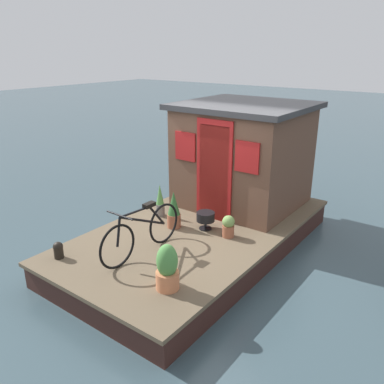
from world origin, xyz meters
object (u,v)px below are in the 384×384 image
(bicycle, at_px, (142,232))
(potted_plant_basil, at_px, (174,211))
(houseboat_cabin, at_px, (243,154))
(potted_plant_ivy, at_px, (160,201))
(potted_plant_succulent, at_px, (167,268))
(potted_plant_lavender, at_px, (228,226))
(charcoal_grill, at_px, (206,217))
(mooring_bollard, at_px, (58,250))

(bicycle, height_order, potted_plant_basil, bicycle)
(houseboat_cabin, bearing_deg, bicycle, 177.62)
(bicycle, height_order, potted_plant_ivy, bicycle)
(bicycle, relative_size, potted_plant_ivy, 2.70)
(potted_plant_succulent, xyz_separation_m, potted_plant_basil, (1.49, 1.11, 0.02))
(houseboat_cabin, height_order, potted_plant_ivy, houseboat_cabin)
(potted_plant_lavender, bearing_deg, charcoal_grill, 86.82)
(bicycle, distance_m, mooring_bollard, 1.25)
(potted_plant_lavender, height_order, potted_plant_succulent, potted_plant_succulent)
(potted_plant_ivy, distance_m, mooring_bollard, 2.10)
(houseboat_cabin, distance_m, potted_plant_succulent, 3.37)
(bicycle, distance_m, charcoal_grill, 1.32)
(houseboat_cabin, xyz_separation_m, potted_plant_lavender, (-1.47, -0.61, -0.80))
(houseboat_cabin, relative_size, potted_plant_lavender, 6.23)
(charcoal_grill, bearing_deg, potted_plant_succulent, -160.22)
(bicycle, xyz_separation_m, potted_plant_ivy, (1.26, 0.75, -0.08))
(charcoal_grill, bearing_deg, houseboat_cabin, 5.48)
(bicycle, relative_size, charcoal_grill, 5.24)
(charcoal_grill, xyz_separation_m, mooring_bollard, (-2.12, 1.16, -0.08))
(houseboat_cabin, xyz_separation_m, potted_plant_ivy, (-1.47, 0.86, -0.71))
(potted_plant_ivy, bearing_deg, potted_plant_succulent, -136.72)
(bicycle, bearing_deg, charcoal_grill, -11.06)
(bicycle, xyz_separation_m, potted_plant_basil, (1.02, 0.23, -0.06))
(potted_plant_lavender, bearing_deg, bicycle, 150.30)
(potted_plant_succulent, bearing_deg, potted_plant_ivy, 43.28)
(potted_plant_basil, distance_m, mooring_bollard, 1.98)
(mooring_bollard, bearing_deg, charcoal_grill, -28.71)
(potted_plant_basil, height_order, potted_plant_ivy, potted_plant_basil)
(potted_plant_ivy, height_order, mooring_bollard, potted_plant_ivy)
(houseboat_cabin, bearing_deg, potted_plant_ivy, 149.61)
(potted_plant_basil, xyz_separation_m, potted_plant_ivy, (0.24, 0.52, -0.02))
(houseboat_cabin, bearing_deg, charcoal_grill, -174.52)
(potted_plant_lavender, distance_m, potted_plant_ivy, 1.47)
(potted_plant_basil, bearing_deg, bicycle, -167.37)
(houseboat_cabin, relative_size, potted_plant_succulent, 3.69)
(bicycle, relative_size, potted_plant_lavender, 4.39)
(bicycle, relative_size, mooring_bollard, 6.35)
(houseboat_cabin, distance_m, potted_plant_lavender, 1.78)
(potted_plant_succulent, height_order, potted_plant_basil, potted_plant_basil)
(houseboat_cabin, xyz_separation_m, charcoal_grill, (-1.44, -0.14, -0.78))
(houseboat_cabin, height_order, charcoal_grill, houseboat_cabin)
(bicycle, bearing_deg, potted_plant_basil, 12.63)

